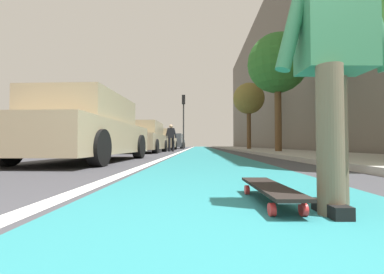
% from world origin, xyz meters
% --- Properties ---
extents(ground_plane, '(80.00, 80.00, 0.00)m').
position_xyz_m(ground_plane, '(10.00, 0.00, 0.00)').
color(ground_plane, '#38383D').
extents(bike_lane_paint, '(56.00, 2.18, 0.00)m').
position_xyz_m(bike_lane_paint, '(24.00, 0.00, 0.00)').
color(bike_lane_paint, '#237075').
rests_on(bike_lane_paint, ground).
extents(lane_stripe_white, '(52.00, 0.16, 0.01)m').
position_xyz_m(lane_stripe_white, '(20.00, 1.24, 0.00)').
color(lane_stripe_white, silver).
rests_on(lane_stripe_white, ground).
extents(sidewalk_curb, '(52.00, 3.20, 0.11)m').
position_xyz_m(sidewalk_curb, '(18.00, -3.53, 0.05)').
color(sidewalk_curb, '#9E9B93').
rests_on(sidewalk_curb, ground).
extents(building_facade, '(40.00, 1.20, 13.02)m').
position_xyz_m(building_facade, '(22.00, -5.97, 6.51)').
color(building_facade, '#696056').
rests_on(building_facade, ground).
extents(skateboard, '(0.85, 0.23, 0.11)m').
position_xyz_m(skateboard, '(1.02, -0.21, 0.09)').
color(skateboard, red).
rests_on(skateboard, ground).
extents(skater_person, '(0.47, 0.72, 1.64)m').
position_xyz_m(skater_person, '(0.87, -0.55, 0.94)').
color(skater_person, brown).
rests_on(skater_person, ground).
extents(parked_car_near, '(4.43, 1.96, 1.49)m').
position_xyz_m(parked_car_near, '(5.09, 2.81, 0.72)').
color(parked_car_near, tan).
rests_on(parked_car_near, ground).
extents(parked_car_mid, '(4.49, 1.91, 1.47)m').
position_xyz_m(parked_car_mid, '(11.74, 2.98, 0.70)').
color(parked_car_mid, tan).
rests_on(parked_car_mid, ground).
extents(parked_car_far, '(4.58, 2.10, 1.49)m').
position_xyz_m(parked_car_far, '(18.02, 3.00, 0.72)').
color(parked_car_far, tan).
rests_on(parked_car_far, ground).
extents(parked_car_end, '(4.15, 2.10, 1.47)m').
position_xyz_m(parked_car_end, '(25.01, 2.83, 0.70)').
color(parked_car_end, '#4C5156').
rests_on(parked_car_end, ground).
extents(traffic_light, '(0.33, 0.28, 4.74)m').
position_xyz_m(traffic_light, '(21.71, 1.64, 3.25)').
color(traffic_light, '#2D2D2D').
rests_on(traffic_light, ground).
extents(street_tree_mid, '(2.56, 2.56, 5.20)m').
position_xyz_m(street_tree_mid, '(10.44, -3.13, 3.88)').
color(street_tree_mid, brown).
rests_on(street_tree_mid, ground).
extents(street_tree_far, '(2.13, 2.13, 4.63)m').
position_xyz_m(street_tree_far, '(16.97, -3.13, 3.51)').
color(street_tree_far, brown).
rests_on(street_tree_far, ground).
extents(pedestrian_distant, '(0.42, 0.66, 1.51)m').
position_xyz_m(pedestrian_distant, '(13.60, 1.84, 0.86)').
color(pedestrian_distant, black).
rests_on(pedestrian_distant, ground).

